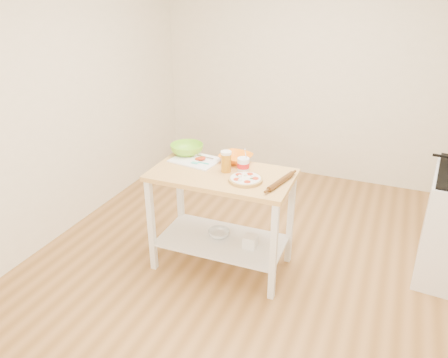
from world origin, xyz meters
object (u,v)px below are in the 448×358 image
beer_pint (226,161)px  prep_island (222,200)px  pizza (246,179)px  rolling_pin (281,181)px  spatula (200,163)px  yogurt_tub (243,165)px  shelf_glass_bowl (219,234)px  knife (196,155)px  orange_bowl (236,158)px  green_bowl (187,149)px  shelf_bin (250,242)px  cutting_board (196,160)px

beer_pint → prep_island: bearing=-116.9°
pizza → rolling_pin: bearing=11.2°
pizza → spatula: (-0.47, 0.15, 0.00)m
yogurt_tub → shelf_glass_bowl: size_ratio=1.12×
knife → orange_bowl: 0.36m
orange_bowl → beer_pint: (0.00, -0.22, 0.06)m
yogurt_tub → shelf_glass_bowl: yogurt_tub is taller
orange_bowl → prep_island: bearing=-94.1°
spatula → prep_island: bearing=-17.3°
spatula → beer_pint: size_ratio=0.87×
spatula → green_bowl: size_ratio=0.51×
pizza → shelf_bin: size_ratio=2.56×
shelf_glass_bowl → spatula: bearing=166.1°
spatula → shelf_bin: size_ratio=1.43×
prep_island → yogurt_tub: size_ratio=5.52×
yogurt_tub → beer_pint: bearing=-160.2°
green_bowl → beer_pint: size_ratio=1.68×
spatula → orange_bowl: 0.32m
knife → orange_bowl: (0.36, 0.04, 0.02)m
cutting_board → knife: cutting_board is taller
spatula → beer_pint: beer_pint is taller
beer_pint → rolling_pin: (0.48, -0.06, -0.07)m
shelf_glass_bowl → yogurt_tub: bearing=15.4°
cutting_board → shelf_bin: cutting_board is taller
pizza → knife: 0.64m
green_bowl → shelf_bin: 0.99m
rolling_pin → beer_pint: bearing=173.1°
cutting_board → shelf_bin: bearing=-8.2°
rolling_pin → shelf_bin: bearing=179.0°
spatula → orange_bowl: size_ratio=0.56×
knife → shelf_bin: bearing=-12.9°
orange_bowl → spatula: bearing=-144.8°
knife → yogurt_tub: 0.51m
prep_island → rolling_pin: (0.50, -0.02, 0.27)m
green_bowl → rolling_pin: 0.99m
knife → yogurt_tub: yogurt_tub is taller
cutting_board → shelf_bin: (0.58, -0.17, -0.59)m
pizza → beer_pint: beer_pint is taller
pizza → green_bowl: (-0.68, 0.33, 0.03)m
orange_bowl → beer_pint: beer_pint is taller
shelf_bin → yogurt_tub: bearing=138.2°
cutting_board → knife: 0.08m
beer_pint → yogurt_tub: 0.14m
cutting_board → shelf_glass_bowl: cutting_board is taller
knife → beer_pint: (0.36, -0.19, 0.07)m
green_bowl → shelf_glass_bowl: (0.41, -0.23, -0.66)m
pizza → orange_bowl: (-0.21, 0.34, 0.02)m
rolling_pin → prep_island: bearing=178.1°
shelf_bin → knife: bearing=158.3°
green_bowl → shelf_bin: size_ratio=2.79×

